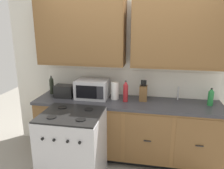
% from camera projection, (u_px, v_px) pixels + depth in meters
% --- Properties ---
extents(ground_plane, '(8.00, 8.00, 0.00)m').
position_uv_depth(ground_plane, '(122.00, 168.00, 3.15)').
color(ground_plane, gray).
extents(wall_unit, '(3.87, 0.40, 2.49)m').
position_uv_depth(wall_unit, '(129.00, 49.00, 3.18)').
color(wall_unit, silver).
rests_on(wall_unit, ground_plane).
extents(counter_run, '(2.70, 0.64, 0.92)m').
position_uv_depth(counter_run, '(126.00, 129.00, 3.30)').
color(counter_run, black).
rests_on(counter_run, ground_plane).
extents(stove_range, '(0.76, 0.68, 0.95)m').
position_uv_depth(stove_range, '(73.00, 147.00, 2.82)').
color(stove_range, '#B7B7BC').
rests_on(stove_range, ground_plane).
extents(microwave, '(0.48, 0.37, 0.28)m').
position_uv_depth(microwave, '(92.00, 89.00, 3.31)').
color(microwave, '#B7B7BC').
rests_on(microwave, counter_run).
extents(toaster, '(0.28, 0.18, 0.19)m').
position_uv_depth(toaster, '(64.00, 91.00, 3.34)').
color(toaster, black).
rests_on(toaster, counter_run).
extents(knife_block, '(0.11, 0.14, 0.31)m').
position_uv_depth(knife_block, '(143.00, 93.00, 3.19)').
color(knife_block, brown).
rests_on(knife_block, counter_run).
extents(sink_faucet, '(0.02, 0.02, 0.20)m').
position_uv_depth(sink_faucet, '(178.00, 93.00, 3.23)').
color(sink_faucet, '#B2B5BA').
rests_on(sink_faucet, counter_run).
extents(paper_towel_roll, '(0.12, 0.12, 0.26)m').
position_uv_depth(paper_towel_roll, '(115.00, 91.00, 3.25)').
color(paper_towel_roll, white).
rests_on(paper_towel_roll, counter_run).
extents(bottle_dark, '(0.07, 0.07, 0.29)m').
position_uv_depth(bottle_dark, '(52.00, 85.00, 3.50)').
color(bottle_dark, black).
rests_on(bottle_dark, counter_run).
extents(bottle_green, '(0.08, 0.08, 0.25)m').
position_uv_depth(bottle_green, '(211.00, 97.00, 3.00)').
color(bottle_green, '#237A38').
rests_on(bottle_green, counter_run).
extents(bottle_red, '(0.07, 0.07, 0.31)m').
position_uv_depth(bottle_red, '(126.00, 91.00, 3.14)').
color(bottle_red, maroon).
rests_on(bottle_red, counter_run).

